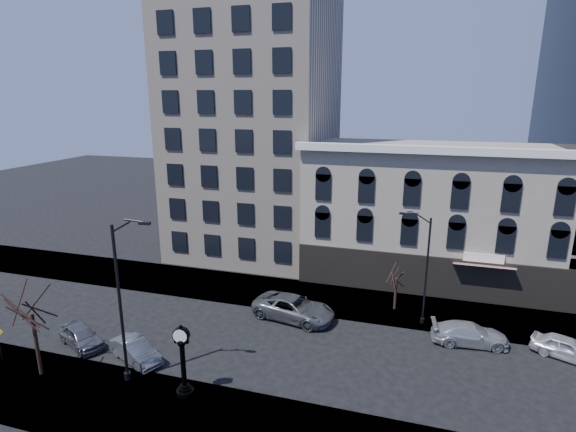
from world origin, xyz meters
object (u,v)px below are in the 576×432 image
(car_near_b, at_px, (135,351))
(car_near_a, at_px, (81,336))
(street_clock, at_px, (183,363))
(street_lamp_near, at_px, (128,259))

(car_near_b, bearing_deg, car_near_a, 107.41)
(street_clock, relative_size, car_near_b, 1.04)
(car_near_a, xyz_separation_m, car_near_b, (4.54, -0.47, -0.02))
(street_lamp_near, relative_size, car_near_a, 2.45)
(street_lamp_near, height_order, car_near_a, street_lamp_near)
(car_near_b, bearing_deg, street_clock, -91.83)
(street_lamp_near, distance_m, car_near_a, 9.55)
(car_near_b, bearing_deg, street_lamp_near, -117.24)
(street_lamp_near, relative_size, car_near_b, 2.44)
(street_clock, bearing_deg, car_near_b, 145.11)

